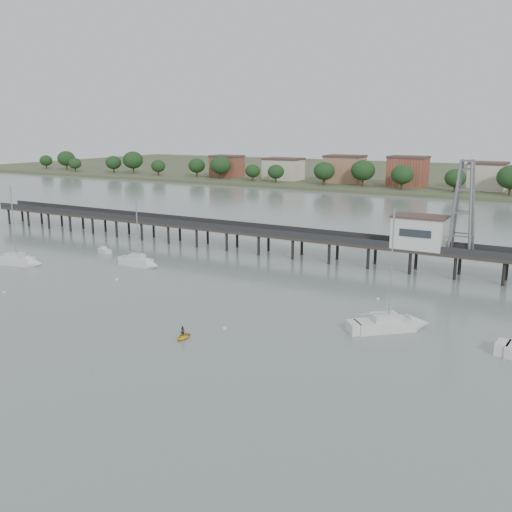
{
  "coord_description": "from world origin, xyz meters",
  "views": [
    {
      "loc": [
        46.75,
        -30.99,
        23.25
      ],
      "look_at": [
        5.15,
        42.0,
        4.0
      ],
      "focal_mm": 40.0,
      "sensor_mm": 36.0,
      "label": 1
    }
  ],
  "objects_px": {
    "sailboat_a": "(22,261)",
    "yellow_dinghy": "(183,338)",
    "sailboat_b": "(142,263)",
    "sailboat_c": "(397,324)",
    "pier": "(280,235)",
    "white_tender": "(105,251)",
    "lattice_tower": "(464,207)"
  },
  "relations": [
    {
      "from": "sailboat_a",
      "to": "white_tender",
      "type": "relative_size",
      "value": 4.26
    },
    {
      "from": "pier",
      "to": "sailboat_c",
      "type": "xyz_separation_m",
      "value": [
        29.86,
        -28.1,
        -3.16
      ]
    },
    {
      "from": "sailboat_a",
      "to": "sailboat_b",
      "type": "relative_size",
      "value": 1.17
    },
    {
      "from": "sailboat_b",
      "to": "sailboat_c",
      "type": "distance_m",
      "value": 47.05
    },
    {
      "from": "pier",
      "to": "yellow_dinghy",
      "type": "height_order",
      "value": "pier"
    },
    {
      "from": "lattice_tower",
      "to": "sailboat_a",
      "type": "relative_size",
      "value": 1.07
    },
    {
      "from": "white_tender",
      "to": "yellow_dinghy",
      "type": "xyz_separation_m",
      "value": [
        39.47,
        -28.38,
        -0.38
      ]
    },
    {
      "from": "lattice_tower",
      "to": "sailboat_c",
      "type": "xyz_separation_m",
      "value": [
        -1.64,
        -28.1,
        -10.47
      ]
    },
    {
      "from": "yellow_dinghy",
      "to": "pier",
      "type": "bearing_deg",
      "value": 94.51
    },
    {
      "from": "sailboat_a",
      "to": "pier",
      "type": "bearing_deg",
      "value": 26.2
    },
    {
      "from": "sailboat_a",
      "to": "yellow_dinghy",
      "type": "height_order",
      "value": "sailboat_a"
    },
    {
      "from": "pier",
      "to": "sailboat_b",
      "type": "bearing_deg",
      "value": -130.36
    },
    {
      "from": "sailboat_a",
      "to": "sailboat_b",
      "type": "xyz_separation_m",
      "value": [
        18.51,
        9.38,
        0.01
      ]
    },
    {
      "from": "lattice_tower",
      "to": "sailboat_a",
      "type": "distance_m",
      "value": 73.01
    },
    {
      "from": "pier",
      "to": "lattice_tower",
      "type": "height_order",
      "value": "lattice_tower"
    },
    {
      "from": "pier",
      "to": "sailboat_b",
      "type": "distance_m",
      "value": 25.43
    },
    {
      "from": "sailboat_a",
      "to": "sailboat_c",
      "type": "height_order",
      "value": "sailboat_c"
    },
    {
      "from": "white_tender",
      "to": "yellow_dinghy",
      "type": "height_order",
      "value": "yellow_dinghy"
    },
    {
      "from": "sailboat_a",
      "to": "yellow_dinghy",
      "type": "distance_m",
      "value": 46.93
    },
    {
      "from": "sailboat_c",
      "to": "yellow_dinghy",
      "type": "bearing_deg",
      "value": 174.24
    },
    {
      "from": "sailboat_b",
      "to": "sailboat_c",
      "type": "xyz_separation_m",
      "value": [
        46.2,
        -8.87,
        -0.01
      ]
    },
    {
      "from": "pier",
      "to": "white_tender",
      "type": "relative_size",
      "value": 44.17
    },
    {
      "from": "lattice_tower",
      "to": "sailboat_a",
      "type": "bearing_deg",
      "value": -156.68
    },
    {
      "from": "pier",
      "to": "sailboat_c",
      "type": "distance_m",
      "value": 41.12
    },
    {
      "from": "pier",
      "to": "sailboat_a",
      "type": "relative_size",
      "value": 10.38
    },
    {
      "from": "sailboat_b",
      "to": "sailboat_c",
      "type": "height_order",
      "value": "sailboat_c"
    },
    {
      "from": "white_tender",
      "to": "sailboat_b",
      "type": "bearing_deg",
      "value": 0.43
    },
    {
      "from": "sailboat_a",
      "to": "sailboat_c",
      "type": "relative_size",
      "value": 0.96
    },
    {
      "from": "white_tender",
      "to": "sailboat_a",
      "type": "bearing_deg",
      "value": -90.09
    },
    {
      "from": "white_tender",
      "to": "sailboat_c",
      "type": "bearing_deg",
      "value": 7.31
    },
    {
      "from": "pier",
      "to": "white_tender",
      "type": "height_order",
      "value": "pier"
    },
    {
      "from": "lattice_tower",
      "to": "sailboat_b",
      "type": "xyz_separation_m",
      "value": [
        -47.84,
        -19.23,
        -10.45
      ]
    }
  ]
}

